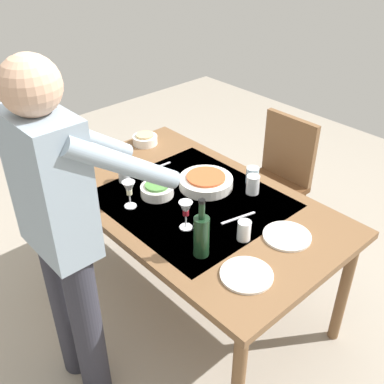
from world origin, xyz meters
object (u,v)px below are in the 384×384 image
at_px(serving_bowl_pasta, 206,181).
at_px(side_bowl_bread, 145,139).
at_px(person_server, 63,228).
at_px(water_cup_far_left, 124,174).
at_px(water_cup_near_right, 244,230).
at_px(chair_near, 277,174).
at_px(water_cup_far_right, 252,175).
at_px(wine_glass_right, 129,190).
at_px(water_cup_near_left, 253,184).
at_px(wine_bottle, 201,235).
at_px(dining_table, 192,211).
at_px(wine_glass_left, 186,210).
at_px(side_bowl_salad, 157,190).
at_px(dinner_plate_near, 287,236).
at_px(dinner_plate_far, 247,275).

xyz_separation_m(serving_bowl_pasta, side_bowl_bread, (0.65, -0.07, 0.00)).
relative_size(person_server, water_cup_far_left, 18.44).
bearing_deg(water_cup_near_right, chair_near, -61.48).
distance_m(chair_near, water_cup_far_right, 0.59).
bearing_deg(chair_near, wine_glass_right, 85.69).
distance_m(water_cup_near_left, water_cup_far_right, 0.11).
bearing_deg(wine_bottle, chair_near, -68.84).
bearing_deg(wine_glass_right, wine_bottle, -178.43).
bearing_deg(water_cup_near_right, dining_table, -5.96).
relative_size(person_server, serving_bowl_pasta, 5.63).
distance_m(wine_glass_left, wine_glass_right, 0.34).
xyz_separation_m(wine_glass_right, side_bowl_salad, (-0.01, -0.17, -0.07)).
relative_size(water_cup_far_right, serving_bowl_pasta, 0.31).
relative_size(side_bowl_bread, dinner_plate_near, 0.70).
distance_m(water_cup_far_right, dinner_plate_far, 0.77).
relative_size(chair_near, side_bowl_salad, 5.06).
bearing_deg(side_bowl_bread, dinner_plate_near, 175.45).
bearing_deg(water_cup_near_right, dinner_plate_near, -128.71).
bearing_deg(serving_bowl_pasta, side_bowl_salad, 65.65).
distance_m(wine_glass_left, water_cup_near_right, 0.29).
distance_m(dining_table, water_cup_near_right, 0.43).
bearing_deg(dinner_plate_far, person_server, 43.07).
bearing_deg(wine_glass_right, dinner_plate_near, -150.62).
xyz_separation_m(water_cup_near_right, water_cup_far_left, (0.81, 0.11, -0.00)).
height_order(person_server, dinner_plate_far, person_server).
bearing_deg(wine_glass_right, person_server, 112.85).
bearing_deg(dinner_plate_near, water_cup_near_left, -24.85).
bearing_deg(side_bowl_salad, person_server, 106.42).
height_order(water_cup_near_right, serving_bowl_pasta, water_cup_near_right).
xyz_separation_m(water_cup_far_right, dinner_plate_far, (-0.49, 0.59, -0.04)).
bearing_deg(chair_near, side_bowl_bread, 46.69).
height_order(dining_table, chair_near, chair_near).
xyz_separation_m(person_server, serving_bowl_pasta, (0.07, -0.89, -0.18)).
relative_size(water_cup_far_right, dinner_plate_far, 0.41).
xyz_separation_m(chair_near, wine_glass_left, (-0.24, 1.05, 0.33)).
relative_size(water_cup_near_left, dinner_plate_near, 0.46).
height_order(water_cup_near_right, side_bowl_salad, water_cup_near_right).
xyz_separation_m(wine_bottle, dinner_plate_far, (-0.23, -0.05, -0.10)).
bearing_deg(chair_near, serving_bowl_pasta, 92.95).
bearing_deg(side_bowl_bread, water_cup_far_right, -169.13).
height_order(wine_glass_left, side_bowl_bread, wine_glass_left).
relative_size(person_server, wine_glass_left, 11.19).
bearing_deg(side_bowl_salad, side_bowl_bread, -31.44).
bearing_deg(water_cup_far_left, dinner_plate_far, 176.25).
bearing_deg(dinner_plate_near, side_bowl_salad, 17.90).
bearing_deg(chair_near, water_cup_far_left, 72.85).
bearing_deg(dinner_plate_far, serving_bowl_pasta, -30.08).
xyz_separation_m(person_server, side_bowl_bread, (0.72, -0.96, -0.18)).
relative_size(water_cup_far_right, side_bowl_bread, 0.59).
bearing_deg(water_cup_near_right, side_bowl_bread, -13.31).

